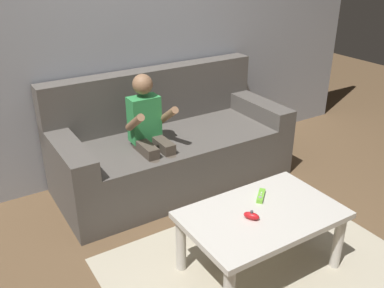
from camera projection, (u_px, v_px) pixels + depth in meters
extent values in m
plane|color=brown|center=(241.00, 283.00, 2.44)|extent=(9.93, 9.93, 0.00)
cube|color=#999EA8|center=(114.00, 21.00, 3.18)|extent=(4.97, 0.05, 2.50)
cube|color=#56514C|center=(173.00, 159.00, 3.39)|extent=(1.83, 0.80, 0.42)
cube|color=#56514C|center=(153.00, 96.00, 3.45)|extent=(1.83, 0.16, 0.45)
cube|color=#56514C|center=(67.00, 151.00, 2.88)|extent=(0.18, 0.80, 0.14)
cube|color=#56514C|center=(256.00, 107.00, 3.67)|extent=(0.18, 0.80, 0.14)
cylinder|color=#4C4238|center=(156.00, 187.00, 3.00)|extent=(0.07, 0.07, 0.42)
cylinder|color=#4C4238|center=(172.00, 182.00, 3.06)|extent=(0.07, 0.07, 0.42)
cube|color=#4C4238|center=(146.00, 149.00, 3.00)|extent=(0.08, 0.27, 0.08)
cube|color=#4C4238|center=(162.00, 145.00, 3.06)|extent=(0.08, 0.27, 0.08)
cube|color=#33934C|center=(144.00, 119.00, 3.06)|extent=(0.22, 0.13, 0.34)
cylinder|color=#936B4C|center=(135.00, 123.00, 2.89)|extent=(0.05, 0.24, 0.19)
cylinder|color=#936B4C|center=(168.00, 115.00, 3.02)|extent=(0.05, 0.24, 0.19)
sphere|color=#936B4C|center=(143.00, 84.00, 2.95)|extent=(0.14, 0.14, 0.14)
cube|color=beige|center=(262.00, 215.00, 2.40)|extent=(0.90, 0.57, 0.04)
cylinder|color=beige|center=(338.00, 242.00, 2.50)|extent=(0.06, 0.06, 0.36)
cylinder|color=beige|center=(181.00, 244.00, 2.48)|extent=(0.06, 0.06, 0.36)
cylinder|color=beige|center=(283.00, 204.00, 2.86)|extent=(0.06, 0.06, 0.36)
cube|color=#BCB299|center=(258.00, 266.00, 2.56)|extent=(1.74, 1.23, 0.01)
cube|color=#72C638|center=(261.00, 196.00, 2.53)|extent=(0.13, 0.12, 0.02)
cylinder|color=#99999E|center=(260.00, 197.00, 2.49)|extent=(0.02, 0.02, 0.00)
cylinder|color=silver|center=(261.00, 194.00, 2.52)|extent=(0.01, 0.01, 0.00)
cylinder|color=silver|center=(261.00, 192.00, 2.54)|extent=(0.01, 0.01, 0.00)
ellipsoid|color=red|center=(251.00, 216.00, 2.33)|extent=(0.08, 0.10, 0.04)
cylinder|color=#4C4C51|center=(252.00, 212.00, 2.32)|extent=(0.02, 0.02, 0.01)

